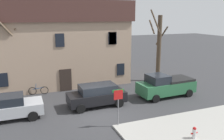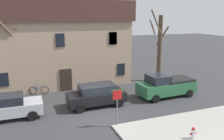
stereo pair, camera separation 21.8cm
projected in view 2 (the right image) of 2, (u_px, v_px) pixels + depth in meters
ground_plane at (100, 115)px, 16.92m from camera, size 120.00×120.00×0.00m
sidewalk_slab at (210, 135)px, 13.94m from camera, size 10.06×6.39×0.12m
building_main at (56, 41)px, 24.96m from camera, size 14.55×8.40×8.40m
tree_bare_far at (3, 52)px, 20.03m from camera, size 2.70×2.46×7.74m
tree_bare_end at (159, 46)px, 24.98m from camera, size 2.09×2.04×7.58m
car_silver_sedan at (8, 107)px, 16.19m from camera, size 4.65×2.16×1.67m
car_black_wagon at (97, 95)px, 18.46m from camera, size 4.52×2.14×1.73m
pickup_truck_green at (166, 86)px, 20.60m from camera, size 5.14×2.41×2.02m
fire_hydrant at (193, 133)px, 13.38m from camera, size 0.42×0.22×0.69m
street_sign_pole at (117, 101)px, 14.80m from camera, size 0.76×0.07×2.49m
bicycle_leaning at (39, 90)px, 21.28m from camera, size 1.73×0.33×1.03m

